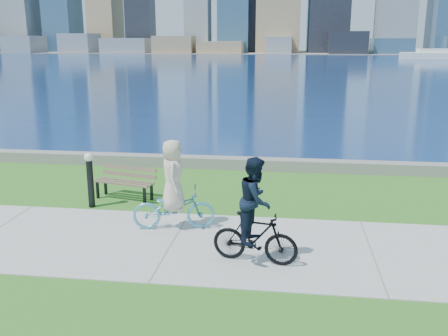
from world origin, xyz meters
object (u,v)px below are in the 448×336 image
at_px(park_bench, 126,180).
at_px(cyclist_woman, 173,196).
at_px(cyclist_man, 255,219).
at_px(bollard_lamp, 90,176).

distance_m(park_bench, cyclist_woman, 2.63).
xyz_separation_m(cyclist_woman, cyclist_man, (1.89, -1.48, 0.12)).
relative_size(park_bench, cyclist_woman, 0.85).
xyz_separation_m(bollard_lamp, cyclist_woman, (2.37, -1.18, -0.04)).
bearing_deg(bollard_lamp, park_bench, 50.77).
bearing_deg(cyclist_woman, cyclist_man, -138.80).
distance_m(cyclist_woman, cyclist_man, 2.40).
height_order(park_bench, cyclist_woman, cyclist_woman).
xyz_separation_m(park_bench, cyclist_woman, (1.74, -1.96, 0.25)).
relative_size(park_bench, bollard_lamp, 1.22).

